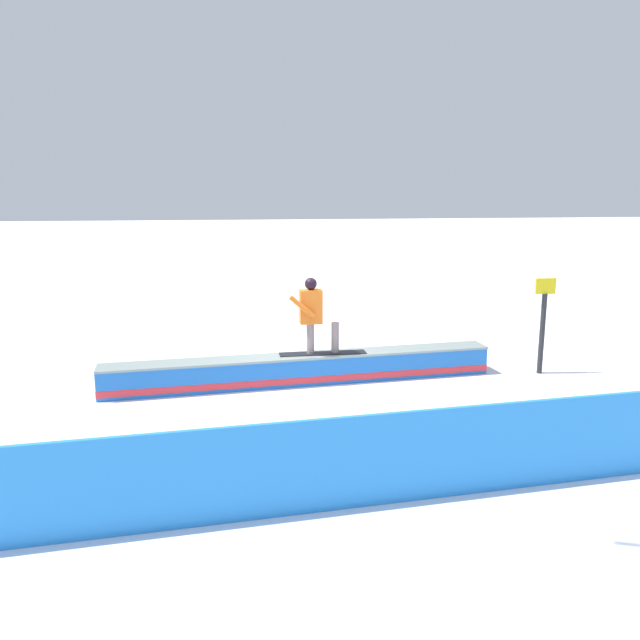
% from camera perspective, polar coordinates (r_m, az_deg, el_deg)
% --- Properties ---
extents(ground_plane, '(120.00, 120.00, 0.00)m').
position_cam_1_polar(ground_plane, '(11.69, -1.60, -5.71)').
color(ground_plane, white).
extents(grind_box, '(7.19, 1.25, 0.54)m').
position_cam_1_polar(grind_box, '(11.62, -1.61, -4.56)').
color(grind_box, blue).
rests_on(grind_box, ground_plane).
extents(snowboarder, '(1.60, 0.42, 1.41)m').
position_cam_1_polar(snowboarder, '(11.43, -0.56, 0.57)').
color(snowboarder, black).
rests_on(snowboarder, grind_box).
extents(safety_fence, '(8.62, 0.91, 1.08)m').
position_cam_1_polar(safety_fence, '(7.18, 2.56, -12.75)').
color(safety_fence, '#2986E4').
rests_on(safety_fence, ground_plane).
extents(trail_marker, '(0.40, 0.10, 1.86)m').
position_cam_1_polar(trail_marker, '(12.78, 19.46, -0.24)').
color(trail_marker, '#262628').
rests_on(trail_marker, ground_plane).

